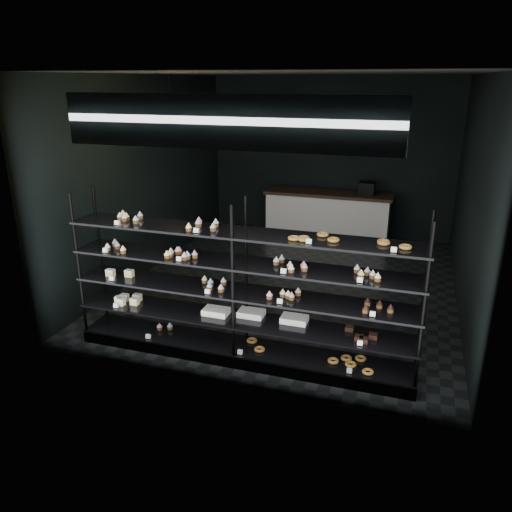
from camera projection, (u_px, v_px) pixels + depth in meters
name	position (u px, v px, depth m)	size (l,w,h in m)	color
room	(295.00, 185.00, 7.57)	(5.01, 6.01, 3.20)	black
display_shelf	(237.00, 309.00, 5.72)	(4.00, 0.50, 1.91)	black
signage	(222.00, 122.00, 4.57)	(3.30, 0.05, 0.50)	#0D0D41
pendant_lamp	(172.00, 134.00, 6.43)	(0.28, 0.28, 0.87)	black
service_counter	(328.00, 215.00, 10.15)	(2.54, 0.65, 1.23)	silver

